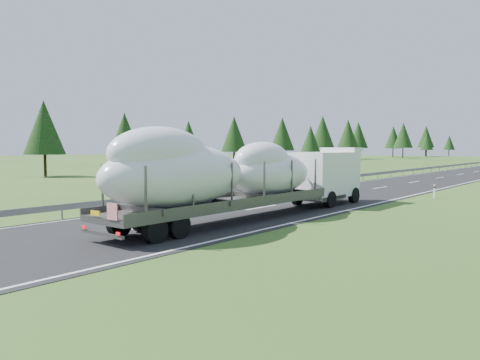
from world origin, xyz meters
The scene contains 2 objects.
tree_line_left centered at (-44.99, 96.75, 7.08)m, with size 14.92×242.40×12.49m.
boat_truck centered at (2.03, 13.60, 2.36)m, with size 3.25×19.62×4.52m.
Camera 1 is at (16.77, -4.62, 3.66)m, focal length 35.00 mm.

